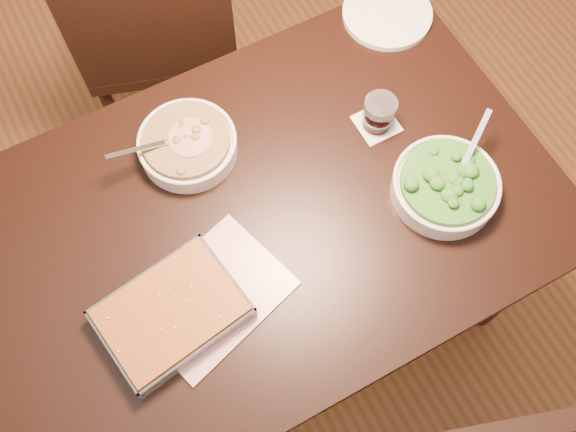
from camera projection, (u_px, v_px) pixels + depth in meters
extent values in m
plane|color=#442F13|center=(267.00, 306.00, 2.17)|extent=(4.00, 4.00, 0.00)
cube|color=black|center=(258.00, 220.00, 1.50)|extent=(1.40, 0.90, 0.04)
cube|color=black|center=(259.00, 231.00, 1.57)|extent=(1.26, 0.76, 0.08)
cylinder|color=black|center=(515.00, 282.00, 1.83)|extent=(0.07, 0.07, 0.71)
cylinder|color=black|center=(15.00, 262.00, 1.86)|extent=(0.07, 0.07, 0.71)
cylinder|color=black|center=(379.00, 92.00, 2.10)|extent=(0.07, 0.07, 0.71)
cube|color=#BA354E|center=(212.00, 296.00, 1.40)|extent=(0.37, 0.32, 0.01)
cube|color=white|center=(377.00, 124.00, 1.59)|extent=(0.10, 0.10, 0.00)
cylinder|color=silver|center=(188.00, 146.00, 1.54)|extent=(0.23, 0.23, 0.05)
torus|color=silver|center=(187.00, 141.00, 1.51)|extent=(0.24, 0.24, 0.01)
cylinder|color=#331F0E|center=(186.00, 140.00, 1.51)|extent=(0.21, 0.21, 0.02)
cube|color=silver|center=(157.00, 149.00, 1.48)|extent=(0.15, 0.02, 0.05)
cylinder|color=maroon|center=(190.00, 137.00, 1.50)|extent=(0.11, 0.11, 0.00)
cylinder|color=silver|center=(445.00, 188.00, 1.49)|extent=(0.25, 0.25, 0.05)
torus|color=silver|center=(447.00, 182.00, 1.46)|extent=(0.25, 0.25, 0.01)
cylinder|color=#114810|center=(448.00, 182.00, 1.46)|extent=(0.22, 0.22, 0.02)
cube|color=silver|center=(462.00, 152.00, 1.47)|extent=(0.14, 0.10, 0.05)
cube|color=silver|center=(174.00, 316.00, 1.39)|extent=(0.33, 0.26, 0.01)
cube|color=#5A200C|center=(172.00, 313.00, 1.36)|extent=(0.31, 0.24, 0.05)
cube|color=silver|center=(145.00, 276.00, 1.40)|extent=(0.29, 0.05, 0.04)
cube|color=silver|center=(199.00, 353.00, 1.33)|extent=(0.29, 0.05, 0.04)
cube|color=silver|center=(227.00, 274.00, 1.40)|extent=(0.04, 0.22, 0.04)
cube|color=silver|center=(113.00, 354.00, 1.33)|extent=(0.04, 0.22, 0.04)
cylinder|color=black|center=(378.00, 116.00, 1.56)|extent=(0.07, 0.07, 0.06)
cylinder|color=silver|center=(381.00, 106.00, 1.51)|extent=(0.08, 0.08, 0.02)
cylinder|color=white|center=(387.00, 14.00, 1.72)|extent=(0.24, 0.24, 0.02)
cube|color=black|center=(158.00, 24.00, 2.07)|extent=(0.58, 0.58, 0.04)
cylinder|color=black|center=(220.00, 20.00, 2.39)|extent=(0.04, 0.04, 0.45)
cylinder|color=black|center=(235.00, 109.00, 2.22)|extent=(0.04, 0.04, 0.45)
cylinder|color=black|center=(111.00, 35.00, 2.36)|extent=(0.04, 0.04, 0.45)
cylinder|color=black|center=(119.00, 127.00, 2.20)|extent=(0.04, 0.04, 0.45)
cube|color=black|center=(148.00, 18.00, 1.74)|extent=(0.45, 0.18, 0.49)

